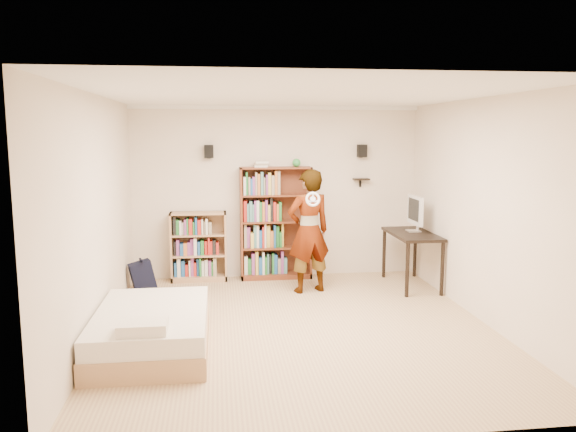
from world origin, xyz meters
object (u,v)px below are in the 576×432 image
Objects in this scene: tall_bookshelf at (276,223)px; person at (309,231)px; low_bookshelf at (199,247)px; daybed at (152,325)px; computer_desk at (411,259)px.

tall_bookshelf is 0.99× the size of person.
daybed is (-0.41, -2.79, -0.27)m from low_bookshelf.
daybed is at bearing -120.05° from tall_bookshelf.
computer_desk is at bearing 167.90° from person.
tall_bookshelf is at bearing 59.95° from daybed.
low_bookshelf is 3.25m from computer_desk.
daybed is 1.01× the size of person.
tall_bookshelf reaches higher than low_bookshelf.
low_bookshelf reaches higher than daybed.
tall_bookshelf reaches higher than daybed.
low_bookshelf is at bearing 167.00° from computer_desk.
person is (0.38, -0.84, 0.01)m from tall_bookshelf.
tall_bookshelf reaches higher than computer_desk.
tall_bookshelf is 2.15m from computer_desk.
computer_desk reaches higher than daybed.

